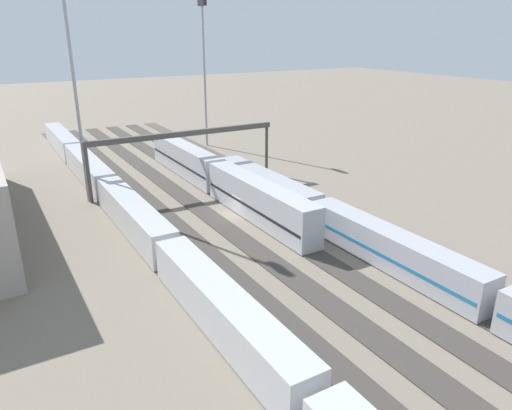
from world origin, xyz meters
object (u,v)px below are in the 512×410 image
Objects in this scene: train_on_track_1 at (390,249)px; train_on_track_5 at (133,216)px; light_mast_1 at (72,62)px; light_mast_0 at (204,56)px; signal_gantry at (185,139)px; train_on_track_2 at (217,178)px.

train_on_track_5 is (22.37, 20.00, 0.01)m from train_on_track_1.
light_mast_0 is at bearing -51.33° from light_mast_1.
signal_gantry reaches higher than train_on_track_5.
light_mast_1 is (36.58, 22.29, 17.15)m from train_on_track_1.
light_mast_1 reaches higher than train_on_track_2.
light_mast_0 is (60.34, -7.40, 16.18)m from train_on_track_1.
train_on_track_2 is (29.93, 5.00, 0.59)m from train_on_track_1.
train_on_track_5 is at bearing 144.19° from light_mast_0.
train_on_track_2 is 16.81m from train_on_track_5.
train_on_track_5 is 3.92× the size of light_mast_1.
light_mast_1 is 18.82m from signal_gantry.
signal_gantry is at bearing 23.47° from train_on_track_2.
train_on_track_2 is at bearing 9.48° from train_on_track_1.
light_mast_0 is at bearing -6.99° from train_on_track_1.
light_mast_1 is at bearing 31.36° from train_on_track_1.
train_on_track_5 is 4.16× the size of light_mast_0.
train_on_track_1 is at bearing -168.13° from signal_gantry.
train_on_track_1 is 2.34× the size of light_mast_1.
light_mast_1 reaches higher than signal_gantry.
train_on_track_1 is 30.01m from train_on_track_5.
light_mast_1 is at bearing 86.54° from signal_gantry.
signal_gantry is (-24.65, 14.90, -10.63)m from light_mast_0.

